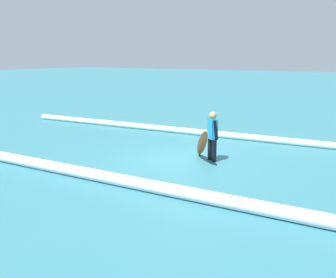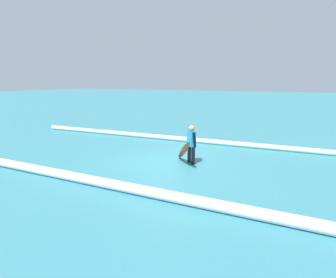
% 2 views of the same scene
% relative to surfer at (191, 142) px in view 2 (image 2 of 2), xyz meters
% --- Properties ---
extents(ground_plane, '(144.73, 144.73, 0.00)m').
position_rel_surfer_xyz_m(ground_plane, '(0.91, 0.24, -0.82)').
color(ground_plane, teal).
extents(surfer, '(0.43, 0.46, 1.47)m').
position_rel_surfer_xyz_m(surfer, '(0.00, 0.00, 0.00)').
color(surfer, black).
rests_on(surfer, ground_plane).
extents(surfboard, '(1.26, 1.74, 1.12)m').
position_rel_surfer_xyz_m(surfboard, '(0.20, 0.26, -0.28)').
color(surfboard, '#E55926').
rests_on(surfboard, ground_plane).
extents(wave_crest_foreground, '(23.20, 0.98, 0.24)m').
position_rel_surfer_xyz_m(wave_crest_foreground, '(-0.69, -3.56, -0.70)').
color(wave_crest_foreground, white).
rests_on(wave_crest_foreground, ground_plane).
extents(wave_crest_midground, '(15.42, 0.38, 0.29)m').
position_rel_surfer_xyz_m(wave_crest_midground, '(2.73, 3.46, -0.67)').
color(wave_crest_midground, white).
rests_on(wave_crest_midground, ground_plane).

